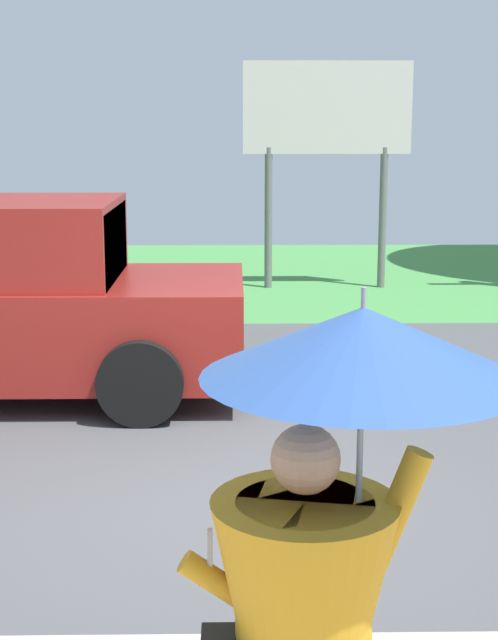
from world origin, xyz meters
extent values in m
cube|color=#4C4C4F|center=(0.00, 2.00, -0.05)|extent=(40.00, 8.00, 0.10)
cube|color=#478E47|center=(0.00, 10.00, -0.05)|extent=(40.00, 8.00, 0.10)
cylinder|color=orange|center=(0.21, -3.43, 1.12)|extent=(0.44, 0.44, 0.65)
sphere|color=tan|center=(0.21, -3.43, 1.59)|extent=(0.22, 0.22, 0.22)
cylinder|color=orange|center=(0.49, -3.43, 1.40)|extent=(0.24, 0.09, 0.45)
cylinder|color=orange|center=(-0.05, -3.41, 1.16)|extent=(0.29, 0.08, 0.24)
cylinder|color=gray|center=(0.37, -3.43, 1.62)|extent=(0.02, 0.02, 0.75)
cone|color=#33569E|center=(0.37, -3.43, 1.96)|extent=(1.00, 1.00, 0.22)
cylinder|color=gray|center=(0.37, -3.43, 2.08)|extent=(0.02, 0.02, 0.10)
cube|color=#B7B7BC|center=(-0.09, -3.38, 1.25)|extent=(0.02, 0.11, 0.16)
cube|color=maroon|center=(-2.03, 2.81, 1.43)|extent=(1.80, 1.84, 0.90)
cube|color=#2D3842|center=(-1.18, 2.81, 1.43)|extent=(0.10, 1.70, 0.77)
cylinder|color=black|center=(-0.83, 3.81, 0.38)|extent=(0.76, 0.28, 0.76)
cylinder|color=black|center=(-0.83, 1.81, 0.38)|extent=(0.76, 0.28, 0.76)
cylinder|color=slate|center=(0.53, 8.77, 1.10)|extent=(0.12, 0.12, 2.20)
cylinder|color=slate|center=(2.33, 8.77, 1.10)|extent=(0.12, 0.12, 2.20)
cube|color=silver|center=(1.43, 8.77, 2.80)|extent=(2.60, 0.10, 1.40)
camera|label=1|loc=(-0.01, -6.23, 2.62)|focal=53.66mm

